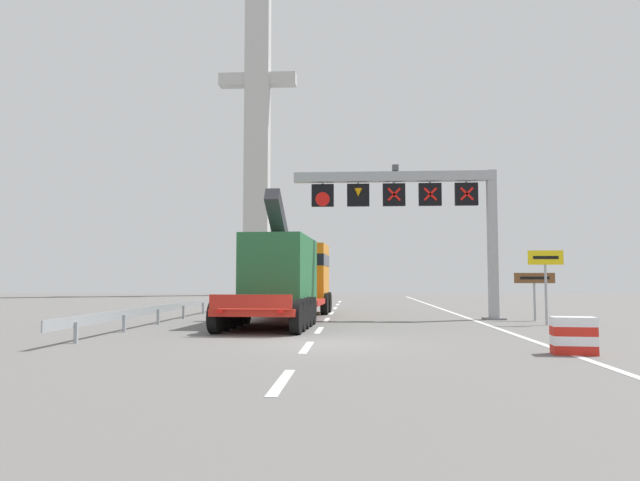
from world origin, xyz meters
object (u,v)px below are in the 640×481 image
(overhead_lane_gantry, at_px, (419,201))
(bridge_pylon_distant, at_px, (257,118))
(heavy_haul_truck_red, at_px, (290,275))
(exit_sign_yellow, at_px, (546,269))
(crash_barrier_striped, at_px, (574,336))
(tourist_info_sign_brown, at_px, (535,284))

(overhead_lane_gantry, xyz_separation_m, bridge_pylon_distant, (-14.29, 38.43, 15.19))
(heavy_haul_truck_red, xyz_separation_m, bridge_pylon_distant, (-8.36, 38.53, 18.58))
(exit_sign_yellow, bearing_deg, overhead_lane_gantry, 145.92)
(overhead_lane_gantry, height_order, crash_barrier_striped, overhead_lane_gantry)
(crash_barrier_striped, bearing_deg, bridge_pylon_distant, 108.20)
(exit_sign_yellow, height_order, tourist_info_sign_brown, exit_sign_yellow)
(heavy_haul_truck_red, distance_m, tourist_info_sign_brown, 10.83)
(overhead_lane_gantry, bearing_deg, tourist_info_sign_brown, -7.79)
(heavy_haul_truck_red, relative_size, exit_sign_yellow, 4.81)
(tourist_info_sign_brown, height_order, crash_barrier_striped, tourist_info_sign_brown)
(bridge_pylon_distant, bearing_deg, overhead_lane_gantry, -69.60)
(tourist_info_sign_brown, xyz_separation_m, crash_barrier_striped, (-2.58, -11.37, -1.16))
(bridge_pylon_distant, bearing_deg, tourist_info_sign_brown, -63.88)
(heavy_haul_truck_red, bearing_deg, exit_sign_yellow, -15.88)
(overhead_lane_gantry, distance_m, crash_barrier_striped, 13.21)
(exit_sign_yellow, bearing_deg, crash_barrier_striped, -104.34)
(heavy_haul_truck_red, bearing_deg, tourist_info_sign_brown, -2.95)
(overhead_lane_gantry, distance_m, bridge_pylon_distant, 43.72)
(heavy_haul_truck_red, bearing_deg, crash_barrier_striped, -55.38)
(overhead_lane_gantry, height_order, tourist_info_sign_brown, overhead_lane_gantry)
(overhead_lane_gantry, bearing_deg, heavy_haul_truck_red, -178.94)
(heavy_haul_truck_red, distance_m, bridge_pylon_distant, 43.59)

